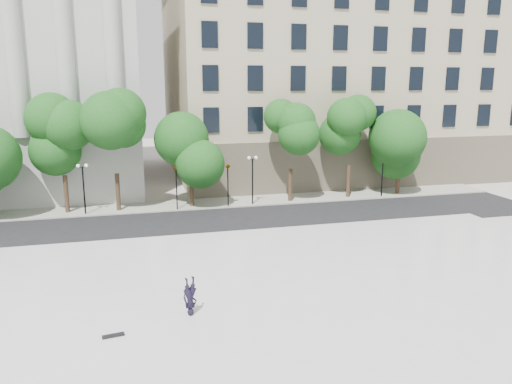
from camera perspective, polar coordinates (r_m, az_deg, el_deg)
The scene contains 11 objects.
ground at distance 20.77m, azimuth -3.95°, elevation -17.12°, with size 160.00×160.00×0.00m, color beige.
plaza at distance 23.30m, azimuth -5.34°, elevation -13.10°, with size 44.00×22.00×0.45m, color white.
street at distance 37.38m, azimuth -9.02°, elevation -3.72°, with size 60.00×8.00×0.02m, color black.
far_sidewalk at distance 43.15m, azimuth -9.80°, elevation -1.52°, with size 60.00×4.00×0.12m, color #AFACA2.
building_east at distance 61.30m, azimuth 8.01°, elevation 13.00°, with size 36.00×26.15×23.00m.
traffic_light_west at distance 40.81m, azimuth -9.15°, elevation 2.93°, with size 0.60×1.78×4.20m.
traffic_light_east at distance 41.41m, azimuth -3.25°, elevation 3.21°, with size 1.02×1.76×4.21m.
person_lying at distance 22.19m, azimuth -7.48°, elevation -13.19°, with size 0.62×0.40×1.69m, color black.
skateboard at distance 21.16m, azimuth -16.00°, elevation -15.49°, with size 0.85×0.22×0.09m, color black.
street_trees at distance 41.63m, azimuth -10.28°, elevation 5.07°, with size 45.55×5.30×7.88m.
lamp_posts at distance 41.22m, azimuth -9.35°, elevation 1.97°, with size 38.08×0.28×4.39m.
Camera 1 is at (-3.17, -17.83, 10.15)m, focal length 35.00 mm.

